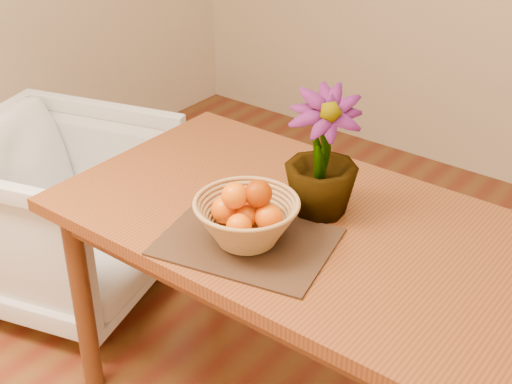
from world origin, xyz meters
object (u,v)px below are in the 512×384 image
Objects in this scene: wicker_basket at (247,223)px; armchair at (61,205)px; table at (302,245)px; potted_plant at (322,154)px.

wicker_basket is 0.36× the size of armchair.
table is at bearing -106.28° from armchair.
potted_plant is at bearing 76.07° from table.
table is 5.06× the size of wicker_basket.
armchair is (-1.06, 0.19, -0.43)m from wicker_basket.
wicker_basket is 1.16m from armchair.
wicker_basket reaches higher than table.
wicker_basket is (-0.05, -0.19, 0.15)m from table.
potted_plant reaches higher than armchair.
armchair is at bearing 179.91° from table.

